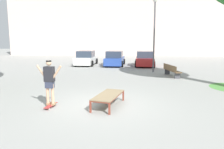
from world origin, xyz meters
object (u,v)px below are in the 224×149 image
at_px(skateboard, 51,105).
at_px(car_white, 86,58).
at_px(car_red, 145,59).
at_px(skater, 49,80).
at_px(park_bench, 171,70).
at_px(light_post, 155,24).
at_px(skate_box, 108,96).
at_px(car_blue, 115,59).

bearing_deg(skateboard, car_white, 96.91).
distance_m(skateboard, car_red, 14.75).
bearing_deg(skater, park_bench, 53.09).
xyz_separation_m(skateboard, light_post, (4.77, 9.85, 3.75)).
bearing_deg(car_red, skate_box, -98.99).
height_order(skate_box, car_white, car_white).
relative_size(skate_box, car_blue, 0.47).
height_order(skateboard, light_post, light_post).
bearing_deg(light_post, car_red, 96.02).
relative_size(skate_box, skateboard, 2.48).
height_order(car_blue, light_post, light_post).
height_order(skater, park_bench, skater).
xyz_separation_m(skateboard, car_red, (4.32, 14.08, 0.61)).
distance_m(car_blue, park_bench, 7.84).
distance_m(car_red, light_post, 5.28).
bearing_deg(car_red, park_bench, -76.37).
xyz_separation_m(car_red, park_bench, (1.53, -6.29, -0.24)).
bearing_deg(park_bench, skater, -126.91).
xyz_separation_m(car_white, park_bench, (7.60, -6.64, -0.24)).
height_order(car_white, car_blue, same).
bearing_deg(skate_box, car_white, 105.54).
height_order(car_red, light_post, light_post).
height_order(skateboard, car_red, car_red).
bearing_deg(park_bench, skateboard, -126.91).
height_order(car_white, light_post, light_post).
bearing_deg(skater, skate_box, 9.82).
distance_m(skate_box, light_post, 10.41).
bearing_deg(car_white, skater, -83.09).
bearing_deg(car_blue, skateboard, -95.20).
xyz_separation_m(skateboard, skater, (0.00, 0.00, 0.99)).
distance_m(park_bench, light_post, 4.10).
height_order(car_blue, car_red, same).
xyz_separation_m(skate_box, skater, (-2.16, -0.37, 0.66)).
distance_m(skateboard, car_blue, 14.23).
height_order(skateboard, park_bench, park_bench).
xyz_separation_m(skate_box, car_blue, (-0.87, 13.78, 0.28)).
bearing_deg(car_blue, park_bench, -54.36).
bearing_deg(skate_box, car_red, 81.01).
relative_size(car_red, light_post, 0.73).
height_order(skateboard, car_blue, car_blue).
relative_size(skateboard, car_blue, 0.19).
bearing_deg(car_red, car_white, 176.78).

